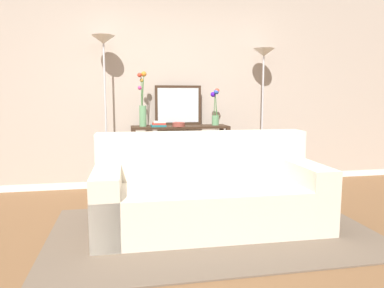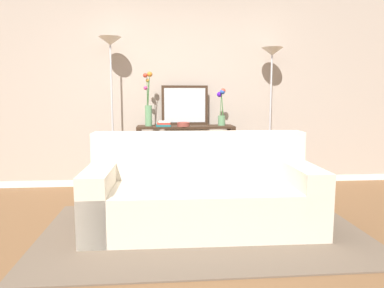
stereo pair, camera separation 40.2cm
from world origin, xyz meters
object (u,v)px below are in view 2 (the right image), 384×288
object	(u,v)px
console_table	(186,146)
vase_tall_flowers	(148,106)
floor_lamp_right	(271,79)
book_row_under_console	(159,186)
wall_mirror	(185,105)
book_stack	(164,124)
vase_short_flowers	(222,108)
fruit_bowl	(183,124)
floor_lamp_left	(111,71)
couch	(201,194)

from	to	relation	value
console_table	vase_tall_flowers	distance (m)	0.71
floor_lamp_right	vase_tall_flowers	size ratio (longest dim) A/B	2.68
floor_lamp_right	book_row_under_console	xyz separation A→B (m)	(-1.49, 0.01, -1.41)
console_table	vase_tall_flowers	xyz separation A→B (m)	(-0.48, 0.00, 0.53)
wall_mirror	book_stack	distance (m)	0.44
vase_short_flowers	fruit_bowl	world-z (taller)	vase_short_flowers
floor_lamp_left	floor_lamp_right	world-z (taller)	floor_lamp_left
console_table	vase_short_flowers	xyz separation A→B (m)	(0.48, 0.01, 0.49)
couch	wall_mirror	distance (m)	1.74
book_stack	wall_mirror	bearing A→B (deg)	41.11
console_table	floor_lamp_right	bearing A→B (deg)	-0.35
couch	wall_mirror	bearing A→B (deg)	91.86
console_table	book_stack	xyz separation A→B (m)	(-0.28, -0.09, 0.30)
floor_lamp_right	vase_tall_flowers	world-z (taller)	floor_lamp_right
fruit_bowl	couch	bearing A→B (deg)	-86.06
console_table	wall_mirror	size ratio (longest dim) A/B	2.03
floor_lamp_left	vase_short_flowers	world-z (taller)	floor_lamp_left
floor_lamp_right	wall_mirror	distance (m)	1.19
couch	fruit_bowl	xyz separation A→B (m)	(-0.09, 1.28, 0.57)
floor_lamp_right	book_row_under_console	world-z (taller)	floor_lamp_right
book_row_under_console	console_table	bearing A→B (deg)	0.00
wall_mirror	fruit_bowl	size ratio (longest dim) A/B	3.82
wall_mirror	book_row_under_console	xyz separation A→B (m)	(-0.36, -0.15, -1.06)
floor_lamp_right	wall_mirror	world-z (taller)	floor_lamp_right
wall_mirror	vase_tall_flowers	bearing A→B (deg)	-162.26
floor_lamp_left	couch	bearing A→B (deg)	-54.40
book_stack	fruit_bowl	bearing A→B (deg)	-5.13
floor_lamp_right	fruit_bowl	size ratio (longest dim) A/B	11.47
floor_lamp_right	book_stack	bearing A→B (deg)	-176.46
floor_lamp_right	book_row_under_console	size ratio (longest dim) A/B	6.11
fruit_bowl	floor_lamp_right	bearing A→B (deg)	5.37
vase_short_flowers	wall_mirror	bearing A→B (deg)	162.74
floor_lamp_right	vase_short_flowers	xyz separation A→B (m)	(-0.65, 0.01, -0.39)
floor_lamp_left	console_table	bearing A→B (deg)	0.42
console_table	floor_lamp_left	bearing A→B (deg)	-179.58
console_table	vase_tall_flowers	world-z (taller)	vase_tall_flowers
couch	vase_short_flowers	bearing A→B (deg)	73.09
book_stack	book_row_under_console	size ratio (longest dim) A/B	0.62
couch	floor_lamp_right	world-z (taller)	floor_lamp_right
fruit_bowl	vase_tall_flowers	bearing A→B (deg)	165.20
vase_tall_flowers	book_row_under_console	xyz separation A→B (m)	(0.12, -0.00, -1.06)
floor_lamp_left	floor_lamp_right	bearing A→B (deg)	0.00
book_row_under_console	fruit_bowl	bearing A→B (deg)	-19.87
vase_short_flowers	book_row_under_console	size ratio (longest dim) A/B	1.60
floor_lamp_right	fruit_bowl	world-z (taller)	floor_lamp_right
couch	book_row_under_console	bearing A→B (deg)	106.44
couch	console_table	bearing A→B (deg)	92.11
floor_lamp_right	vase_short_flowers	distance (m)	0.76
wall_mirror	book_row_under_console	distance (m)	1.13
floor_lamp_right	vase_short_flowers	world-z (taller)	floor_lamp_right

